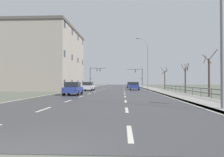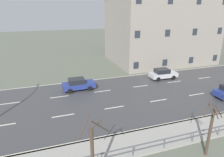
# 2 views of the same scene
# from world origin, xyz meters

# --- Properties ---
(guardrail) EXTENTS (0.07, 31.04, 1.00)m
(guardrail) POSITION_xyz_m (9.85, 19.79, 0.71)
(guardrail) COLOR #515459
(guardrail) RESTS_ON ground
(car_near_right) EXTENTS (1.92, 4.14, 1.57)m
(car_near_right) POSITION_xyz_m (-4.07, 33.53, 0.80)
(car_near_right) COLOR #B7B7BC
(car_near_right) RESTS_ON ground
(car_far_left) EXTENTS (1.94, 4.15, 1.57)m
(car_far_left) POSITION_xyz_m (-3.81, 20.76, 0.80)
(car_far_left) COLOR navy
(car_far_left) RESTS_ON ground
(brick_building) EXTENTS (13.71, 18.74, 12.30)m
(brick_building) POSITION_xyz_m (-14.34, 38.74, 6.16)
(brick_building) COLOR gray
(brick_building) RESTS_ON ground
(bare_tree_near) EXTENTS (1.56, 1.66, 5.11)m
(bare_tree_near) POSITION_xyz_m (11.40, 19.14, 2.30)
(bare_tree_near) COLOR #423328
(bare_tree_near) RESTS_ON ground
(bare_tree_mid) EXTENTS (1.01, 0.99, 4.35)m
(bare_tree_mid) POSITION_xyz_m (11.28, 27.54, 2.11)
(bare_tree_mid) COLOR #423328
(bare_tree_mid) RESTS_ON ground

